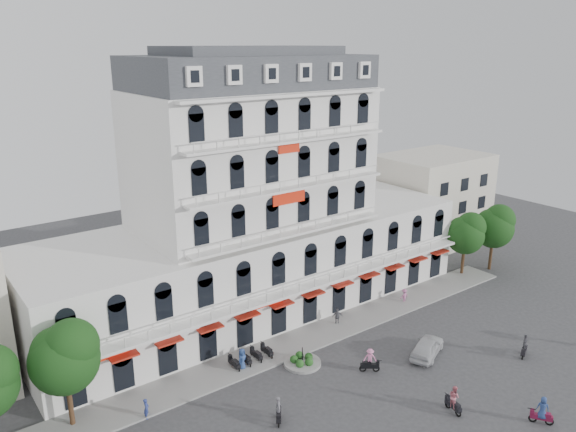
# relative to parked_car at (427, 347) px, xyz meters

# --- Properties ---
(ground) EXTENTS (120.00, 120.00, 0.00)m
(ground) POSITION_rel_parked_car_xyz_m (-6.56, -0.63, -0.82)
(ground) COLOR #38383A
(ground) RESTS_ON ground
(sidewalk) EXTENTS (53.00, 4.00, 0.16)m
(sidewalk) POSITION_rel_parked_car_xyz_m (-6.56, 8.37, -0.74)
(sidewalk) COLOR gray
(sidewalk) RESTS_ON ground
(main_building) EXTENTS (45.00, 15.00, 25.80)m
(main_building) POSITION_rel_parked_car_xyz_m (-6.56, 17.37, 9.14)
(main_building) COLOR silver
(main_building) RESTS_ON ground
(flank_building_east) EXTENTS (14.00, 10.00, 12.00)m
(flank_building_east) POSITION_rel_parked_car_xyz_m (23.44, 19.37, 5.18)
(flank_building_east) COLOR beige
(flank_building_east) RESTS_ON ground
(traffic_island) EXTENTS (3.20, 3.20, 1.60)m
(traffic_island) POSITION_rel_parked_car_xyz_m (-9.56, 5.38, -0.56)
(traffic_island) COLOR gray
(traffic_island) RESTS_ON ground
(parked_scooter_row) EXTENTS (4.40, 1.80, 1.10)m
(parked_scooter_row) POSITION_rel_parked_car_xyz_m (-12.91, 8.17, -0.82)
(parked_scooter_row) COLOR black
(parked_scooter_row) RESTS_ON ground
(tree_west_inner) EXTENTS (4.76, 4.76, 8.25)m
(tree_west_inner) POSITION_rel_parked_car_xyz_m (-27.51, 8.85, 4.87)
(tree_west_inner) COLOR #382314
(tree_west_inner) RESTS_ON ground
(tree_east_inner) EXTENTS (4.40, 4.37, 7.57)m
(tree_east_inner) POSITION_rel_parked_car_xyz_m (17.49, 9.35, 4.40)
(tree_east_inner) COLOR #382314
(tree_east_inner) RESTS_ON ground
(tree_east_outer) EXTENTS (4.65, 4.65, 8.05)m
(tree_east_outer) POSITION_rel_parked_car_xyz_m (21.49, 8.35, 4.73)
(tree_east_outer) COLOR #382314
(tree_east_outer) RESTS_ON ground
(parked_car) EXTENTS (5.17, 3.67, 1.63)m
(parked_car) POSITION_rel_parked_car_xyz_m (0.00, 0.00, 0.00)
(parked_car) COLOR silver
(parked_car) RESTS_ON ground
(rider_west) EXTENTS (1.17, 1.44, 2.08)m
(rider_west) POSITION_rel_parked_car_xyz_m (-15.60, 0.42, 0.10)
(rider_west) COLOR black
(rider_west) RESTS_ON ground
(rider_southwest) EXTENTS (0.81, 1.69, 2.21)m
(rider_southwest) POSITION_rel_parked_car_xyz_m (-4.65, -6.34, 0.32)
(rider_southwest) COLOR black
(rider_southwest) RESTS_ON ground
(rider_east) EXTENTS (1.12, 1.48, 2.18)m
(rider_east) POSITION_rel_parked_car_xyz_m (-0.68, -10.93, 0.27)
(rider_east) COLOR maroon
(rider_east) RESTS_ON ground
(rider_northeast) EXTENTS (1.61, 0.91, 2.13)m
(rider_northeast) POSITION_rel_parked_car_xyz_m (6.61, -5.15, 0.23)
(rider_northeast) COLOR black
(rider_northeast) RESTS_ON ground
(rider_center) EXTENTS (1.43, 1.18, 2.13)m
(rider_center) POSITION_rel_parked_car_xyz_m (-5.81, 1.15, 0.30)
(rider_center) COLOR black
(rider_center) RESTS_ON ground
(pedestrian_left) EXTENTS (1.09, 0.92, 1.90)m
(pedestrian_left) POSITION_rel_parked_car_xyz_m (-14.04, 7.76, 0.13)
(pedestrian_left) COLOR navy
(pedestrian_left) RESTS_ON ground
(pedestrian_mid) EXTENTS (1.06, 0.86, 1.69)m
(pedestrian_mid) POSITION_rel_parked_car_xyz_m (-2.51, 8.87, 0.03)
(pedestrian_mid) COLOR #5B5A62
(pedestrian_mid) RESTS_ON ground
(pedestrian_right) EXTENTS (1.03, 0.65, 1.52)m
(pedestrian_right) POSITION_rel_parked_car_xyz_m (6.29, 8.31, -0.05)
(pedestrian_right) COLOR #B96297
(pedestrian_right) RESTS_ON ground
(pedestrian_far) EXTENTS (0.61, 0.69, 1.59)m
(pedestrian_far) POSITION_rel_parked_car_xyz_m (-23.00, 6.51, -0.02)
(pedestrian_far) COLOR navy
(pedestrian_far) RESTS_ON ground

